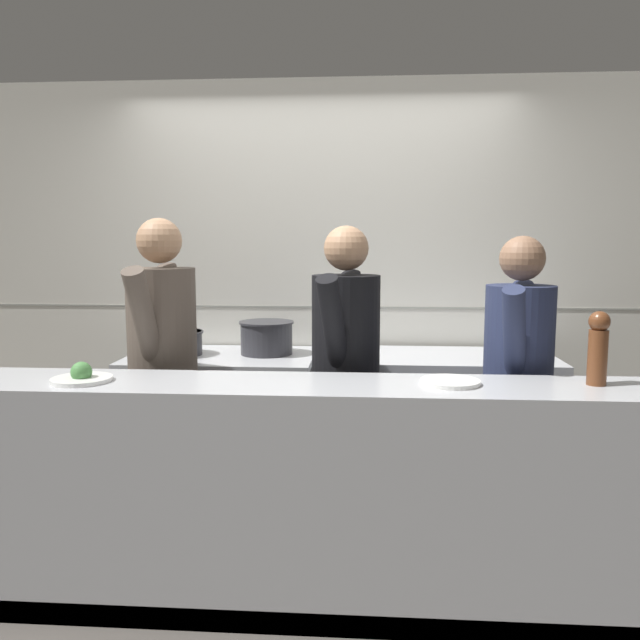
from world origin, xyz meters
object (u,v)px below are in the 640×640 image
Objects in this scene: stock_pot at (176,342)px; pepper_mill at (598,346)px; chef_sous at (346,374)px; chef_head_cook at (163,368)px; plated_dish_main at (82,377)px; sauce_pot at (267,337)px; oven_range at (223,426)px; plated_dish_appetiser at (450,382)px; chef_line at (517,384)px.

pepper_mill is at bearing -27.25° from stock_pot.
chef_head_cook is at bearing -165.17° from chef_sous.
chef_head_cook is (0.17, 0.54, -0.07)m from plated_dish_main.
stock_pot is 2.36m from pepper_mill.
oven_range is at bearing -168.81° from sauce_pot.
chef_sous is (0.50, -0.69, -0.08)m from sauce_pot.
plated_dish_appetiser is (1.49, -1.10, 0.03)m from stock_pot.
chef_sous is at bearing 26.46° from plated_dish_main.
oven_range is 3.65× the size of pepper_mill.
sauce_pot is (0.54, 0.07, 0.03)m from stock_pot.
chef_sous is at bearing -53.76° from sauce_pot.
chef_head_cook reaches higher than stock_pot.
chef_head_cook is 0.92m from chef_sous.
plated_dish_main reaches higher than plated_dish_appetiser.
stock_pot is 0.19× the size of chef_head_cook.
sauce_pot is at bearing 64.32° from plated_dish_main.
plated_dish_main is 0.16× the size of chef_line.
oven_range is 2.23m from pepper_mill.
stock_pot is 0.98× the size of sauce_pot.
plated_dish_main is (-0.59, -1.23, 0.01)m from sauce_pot.
chef_sous is at bearing 132.80° from plated_dish_appetiser.
sauce_pot is 0.81m from chef_head_cook.
chef_sous is (1.05, -0.62, -0.05)m from stock_pot.
plated_dish_main is at bearing -104.19° from chef_head_cook.
pepper_mill is 0.18× the size of chef_head_cook.
chef_line reaches higher than plated_dish_appetiser.
plated_dish_main is 2.15m from pepper_mill.
plated_dish_appetiser is 0.81× the size of pepper_mill.
chef_head_cook is at bearing -121.12° from sauce_pot.
sauce_pot is 1.37m from plated_dish_main.
plated_dish_main is 1.23m from chef_sous.
plated_dish_appetiser is at bearing 2.33° from plated_dish_main.
chef_head_cook is (-0.42, -0.70, -0.06)m from sauce_pot.
chef_sous is at bearing -163.18° from chef_line.
plated_dish_appetiser is 0.66m from chef_sous.
pepper_mill is 2.03m from chef_head_cook.
stock_pot is at bearing 87.54° from plated_dish_main.
oven_range is at bearing 74.55° from plated_dish_main.
pepper_mill is at bearing -9.20° from chef_head_cook.
oven_range is 1.79m from chef_line.
chef_line is at bearing 14.64° from plated_dish_main.
plated_dish_main is 0.15× the size of chef_sous.
stock_pot is 1.17m from plated_dish_main.
chef_sous reaches higher than plated_dish_appetiser.
chef_head_cook is 1.06× the size of chef_line.
chef_sous reaches higher than sauce_pot.
chef_head_cook reaches higher than plated_dish_appetiser.
sauce_pot is at bearing 7.02° from stock_pot.
pepper_mill reaches higher than oven_range.
stock_pot is 1.33× the size of plated_dish_appetiser.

